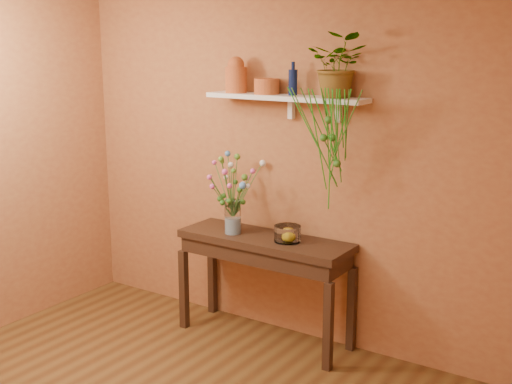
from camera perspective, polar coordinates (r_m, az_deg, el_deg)
The scene contains 13 objects.
room at distance 3.70m, azimuth -13.36°, elevation -2.97°, with size 4.04×4.04×2.70m.
sideboard at distance 5.21m, azimuth 0.76°, elevation -5.15°, with size 1.39×0.45×0.85m.
wall_shelf at distance 5.02m, azimuth 2.65°, elevation 8.04°, with size 1.30×0.24×0.19m.
terracotta_jug at distance 5.23m, azimuth -1.73°, elevation 9.96°, with size 0.21×0.21×0.28m.
terracotta_pot at distance 5.10m, azimuth 0.92°, elevation 9.05°, with size 0.19×0.19×0.12m, color #BE5920.
blue_bottle at distance 4.99m, azimuth 3.18°, elevation 9.42°, with size 0.08×0.08×0.25m.
spider_plant at distance 4.81m, azimuth 7.12°, elevation 10.75°, with size 0.41×0.36×0.46m, color #2F641C.
plant_fronds at distance 4.69m, azimuth 6.39°, elevation 4.86°, with size 0.53×0.32×0.89m.
glass_vase at distance 5.24m, azimuth -2.00°, elevation -2.36°, with size 0.13×0.13×0.27m.
bouquet at distance 5.17m, azimuth -1.93°, elevation 0.95°, with size 0.48×0.45×0.50m.
glass_bowl at distance 5.05m, azimuth 2.71°, elevation -3.64°, with size 0.20×0.20×0.12m.
lemon at distance 5.03m, azimuth 2.79°, elevation -3.83°, with size 0.08×0.08×0.08m, color yellow.
carton at distance 5.31m, azimuth -1.90°, elevation -2.78°, with size 0.06×0.04×0.11m, color #266F7E.
Camera 1 is at (2.62, -2.42, 2.34)m, focal length 46.67 mm.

